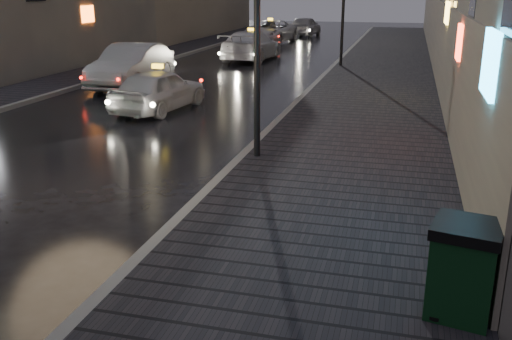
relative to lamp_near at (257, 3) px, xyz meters
The scene contains 12 objects.
ground 7.18m from the lamp_near, 107.14° to the right, with size 120.00×120.00×0.00m, color black.
sidewalk 15.52m from the lamp_near, 82.22° to the left, with size 4.60×58.00×0.15m, color black.
curb 15.39m from the lamp_near, 91.34° to the left, with size 0.20×58.00×0.15m, color slate.
sidewalk_far 18.65m from the lamp_near, 125.12° to the left, with size 2.40×58.00×0.15m, color black.
curb_far 17.95m from the lamp_near, 121.66° to the left, with size 0.20×58.00×0.15m, color slate.
lamp_near is the anchor object (origin of this frame).
trash_bin 7.48m from the lamp_near, 55.39° to the right, with size 0.89×0.89×1.14m.
taxi_near 7.01m from the lamp_near, 133.83° to the left, with size 1.59×3.96×1.35m, color silver.
car_left_mid 11.66m from the lamp_near, 130.50° to the left, with size 1.75×5.03×1.66m, color #A4A5AC.
taxi_mid 18.89m from the lamp_near, 105.67° to the left, with size 2.18×5.35×1.55m, color white.
taxi_far 28.65m from the lamp_near, 102.86° to the left, with size 2.58×5.59×1.55m, color silver.
car_far 34.56m from the lamp_near, 98.34° to the left, with size 1.81×4.49×1.53m, color #94939A.
Camera 1 is at (5.00, -6.00, 3.82)m, focal length 40.00 mm.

